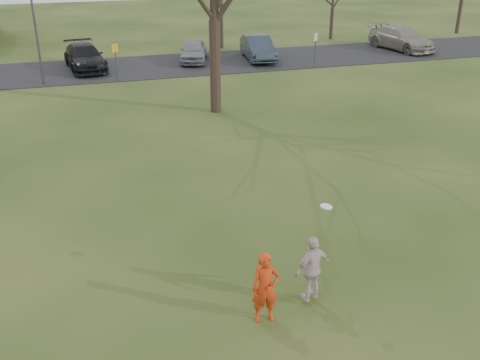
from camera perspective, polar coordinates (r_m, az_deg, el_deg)
name	(u,v)px	position (r m, az deg, el deg)	size (l,w,h in m)	color
ground	(289,309)	(13.10, 5.00, -13.07)	(120.00, 120.00, 0.00)	#1E380F
parking_strip	(146,67)	(35.74, -9.60, 11.38)	(62.00, 6.50, 0.04)	black
player_defender	(265,288)	(12.29, 2.63, -11.01)	(0.61, 0.40, 1.68)	red
car_3	(85,57)	(35.72, -15.63, 12.05)	(2.04, 5.01, 1.45)	black
car_4	(194,51)	(36.63, -4.78, 13.06)	(1.58, 3.93, 1.34)	gray
car_5	(258,48)	(37.06, 1.85, 13.39)	(1.58, 4.54, 1.49)	#2C3843
car_7	(401,38)	(41.81, 16.23, 13.77)	(2.14, 5.27, 1.53)	gray
catching_play	(312,268)	(12.83, 7.45, -8.99)	(1.03, 0.67, 2.36)	beige
lamp_post	(33,10)	(32.43, -20.49, 16.02)	(0.34, 0.34, 6.27)	#47474C
sign_yellow	(115,55)	(32.34, -12.67, 12.36)	(0.35, 0.35, 2.08)	#47474C
sign_white	(315,44)	(35.16, 7.74, 13.67)	(0.35, 0.35, 2.08)	#47474C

